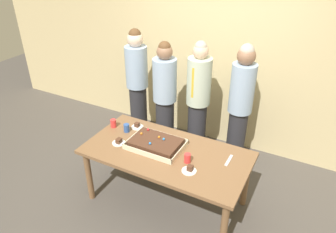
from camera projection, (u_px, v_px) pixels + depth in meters
ground_plane at (167, 200)px, 3.81m from camera, size 12.00×12.00×0.00m
interior_back_panel at (222, 43)px, 4.29m from camera, size 8.00×0.12×3.00m
party_table at (166, 157)px, 3.49m from camera, size 1.81×0.92×0.72m
sheet_cake at (156, 144)px, 3.51m from camera, size 0.61×0.43×0.11m
plated_slice_near_left at (190, 170)px, 3.15m from camera, size 0.15×0.15×0.07m
plated_slice_near_right at (119, 142)px, 3.58m from camera, size 0.15×0.15×0.06m
plated_slice_far_left at (137, 126)px, 3.88m from camera, size 0.15×0.15×0.06m
drink_cup_nearest at (187, 158)px, 3.27m from camera, size 0.07×0.07×0.10m
drink_cup_middle at (127, 128)px, 3.78m from camera, size 0.07×0.07×0.10m
drink_cup_far_end at (113, 123)px, 3.87m from camera, size 0.07×0.07×0.10m
cake_server_utensil at (229, 160)px, 3.31m from camera, size 0.03×0.20×0.01m
person_serving_front at (165, 100)px, 4.20m from camera, size 0.31×0.31×1.67m
person_green_shirt_behind at (240, 106)px, 3.96m from camera, size 0.30×0.30×1.71m
person_striped_tie_right at (198, 102)px, 4.12m from camera, size 0.31×0.31×1.70m
person_far_right_suit at (137, 85)px, 4.52m from camera, size 0.31×0.31×1.72m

